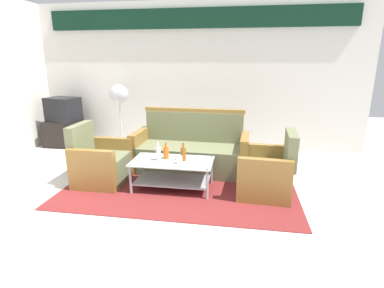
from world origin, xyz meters
name	(u,v)px	position (x,y,z in m)	size (l,w,h in m)	color
ground_plane	(155,217)	(0.00, 0.00, 0.00)	(14.00, 14.00, 0.00)	silver
wall_back	(196,73)	(0.00, 3.05, 1.48)	(6.52, 0.19, 2.80)	silver
rug	(181,185)	(0.12, 0.93, 0.01)	(3.17, 2.04, 0.01)	maroon
couch	(191,152)	(0.16, 1.55, 0.32)	(1.82, 0.80, 0.96)	#6B704C
armchair_left	(100,163)	(-1.06, 0.87, 0.29)	(0.70, 0.76, 0.85)	#6B704C
armchair_right	(267,173)	(1.29, 0.85, 0.29)	(0.74, 0.80, 0.85)	#6B704C
coffee_table	(172,170)	(0.02, 0.80, 0.27)	(1.10, 0.60, 0.40)	silver
bottle_clear	(158,153)	(-0.17, 0.79, 0.51)	(0.07, 0.07, 0.26)	silver
bottle_orange	(166,153)	(-0.08, 0.88, 0.50)	(0.08, 0.08, 0.23)	#D85919
bottle_brown	(183,154)	(0.17, 0.84, 0.50)	(0.08, 0.08, 0.25)	brown
cup	(179,160)	(0.14, 0.70, 0.46)	(0.08, 0.08, 0.10)	silver
tv_stand	(66,134)	(-2.62, 2.55, 0.26)	(0.80, 0.50, 0.52)	black
television	(63,109)	(-2.62, 2.55, 0.76)	(0.68, 0.56, 0.48)	black
pedestal_fan	(119,98)	(-1.44, 2.60, 1.01)	(0.36, 0.36, 1.27)	#2D2D33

